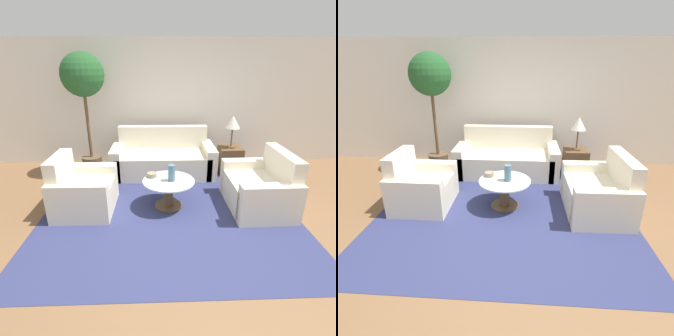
% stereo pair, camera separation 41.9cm
% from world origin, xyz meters
% --- Properties ---
extents(ground_plane, '(14.00, 14.00, 0.00)m').
position_xyz_m(ground_plane, '(0.00, 0.00, 0.00)').
color(ground_plane, brown).
extents(wall_back, '(10.00, 0.06, 2.60)m').
position_xyz_m(wall_back, '(0.00, 2.92, 1.30)').
color(wall_back, white).
rests_on(wall_back, ground_plane).
extents(rug, '(3.75, 3.61, 0.01)m').
position_xyz_m(rug, '(-0.12, 0.81, 0.00)').
color(rug, navy).
rests_on(rug, ground_plane).
extents(sofa_main, '(2.02, 0.92, 0.91)m').
position_xyz_m(sofa_main, '(-0.18, 2.20, 0.29)').
color(sofa_main, beige).
rests_on(sofa_main, ground_plane).
extents(armchair, '(0.85, 0.95, 0.87)m').
position_xyz_m(armchair, '(-1.46, 0.78, 0.29)').
color(armchair, beige).
rests_on(armchair, ground_plane).
extents(loveseat, '(0.89, 1.22, 0.89)m').
position_xyz_m(loveseat, '(1.33, 0.78, 0.29)').
color(loveseat, beige).
rests_on(loveseat, ground_plane).
extents(coffee_table, '(0.80, 0.80, 0.45)m').
position_xyz_m(coffee_table, '(-0.12, 0.81, 0.29)').
color(coffee_table, brown).
rests_on(coffee_table, ground_plane).
extents(side_table, '(0.45, 0.45, 0.54)m').
position_xyz_m(side_table, '(1.18, 2.15, 0.27)').
color(side_table, brown).
rests_on(side_table, ground_plane).
extents(table_lamp, '(0.28, 0.28, 0.63)m').
position_xyz_m(table_lamp, '(1.18, 2.15, 1.03)').
color(table_lamp, brown).
rests_on(table_lamp, side_table).
extents(potted_plant, '(0.79, 0.79, 2.31)m').
position_xyz_m(potted_plant, '(-1.63, 2.26, 1.74)').
color(potted_plant, brown).
rests_on(potted_plant, ground_plane).
extents(vase, '(0.11, 0.11, 0.25)m').
position_xyz_m(vase, '(-0.08, 0.80, 0.57)').
color(vase, slate).
rests_on(vase, coffee_table).
extents(bowl, '(0.15, 0.15, 0.07)m').
position_xyz_m(bowl, '(-0.38, 0.95, 0.48)').
color(bowl, gray).
rests_on(bowl, coffee_table).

